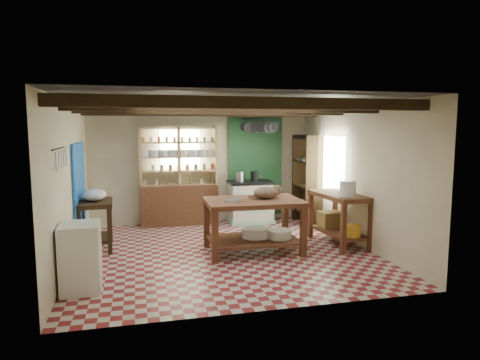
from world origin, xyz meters
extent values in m
cube|color=maroon|center=(0.00, 0.00, -0.01)|extent=(5.00, 5.00, 0.02)
cube|color=#3F3F44|center=(0.00, 0.00, 2.60)|extent=(5.00, 5.00, 0.02)
cube|color=beige|center=(0.00, 2.50, 1.30)|extent=(5.00, 0.04, 2.60)
cube|color=beige|center=(0.00, -2.50, 1.30)|extent=(5.00, 0.04, 2.60)
cube|color=beige|center=(-2.50, 0.00, 1.30)|extent=(0.04, 5.00, 2.60)
cube|color=beige|center=(2.50, 0.00, 1.30)|extent=(0.04, 5.00, 2.60)
cube|color=#322111|center=(0.00, 0.00, 2.48)|extent=(5.00, 3.80, 0.15)
cube|color=blue|center=(-2.47, 0.90, 1.10)|extent=(0.04, 1.40, 1.60)
cube|color=#21542C|center=(1.25, 2.47, 1.25)|extent=(1.30, 0.04, 2.30)
cube|color=silver|center=(-0.50, 2.48, 1.70)|extent=(0.90, 0.02, 0.80)
cube|color=silver|center=(2.48, 1.00, 1.40)|extent=(0.02, 1.30, 1.20)
cube|color=black|center=(-2.44, -1.20, 1.78)|extent=(0.06, 0.90, 0.28)
cube|color=black|center=(1.25, 2.05, 2.18)|extent=(0.86, 0.12, 0.36)
cube|color=tan|center=(-0.55, 2.31, 1.10)|extent=(1.70, 0.34, 2.20)
cube|color=#322111|center=(2.28, 1.80, 1.00)|extent=(0.40, 0.86, 2.00)
cube|color=brown|center=(0.49, -0.12, 0.46)|extent=(1.66, 1.12, 0.93)
cube|color=beige|center=(1.05, 2.15, 0.48)|extent=(0.98, 0.66, 0.96)
cube|color=#322111|center=(-2.20, 0.68, 0.44)|extent=(0.64, 0.90, 0.88)
cube|color=white|center=(-2.22, -1.28, 0.45)|extent=(0.51, 0.61, 0.91)
cube|color=brown|center=(2.18, -0.01, 0.48)|extent=(0.76, 1.38, 0.96)
ellipsoid|color=#80664A|center=(0.74, -0.08, 1.03)|extent=(0.51, 0.42, 0.21)
cylinder|color=#A7A9AF|center=(0.14, -0.17, 0.94)|extent=(0.31, 0.31, 0.02)
cylinder|color=white|center=(0.54, -0.07, 0.33)|extent=(0.49, 0.49, 0.17)
cylinder|color=white|center=(0.94, -0.23, 0.32)|extent=(0.43, 0.43, 0.15)
cylinder|color=#A7A9AF|center=(0.80, 2.15, 1.07)|extent=(0.19, 0.19, 0.22)
cylinder|color=black|center=(1.15, 2.15, 1.07)|extent=(0.17, 0.17, 0.22)
ellipsoid|color=white|center=(-2.20, 0.68, 0.99)|extent=(0.44, 0.44, 0.21)
cylinder|color=white|center=(2.16, -0.36, 1.10)|extent=(0.30, 0.30, 0.28)
cube|color=olive|center=(2.16, 0.29, 0.40)|extent=(0.45, 0.38, 0.30)
cylinder|color=gold|center=(2.21, -0.45, 0.36)|extent=(0.32, 0.32, 0.22)
camera|label=1|loc=(-1.46, -7.16, 2.18)|focal=32.00mm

